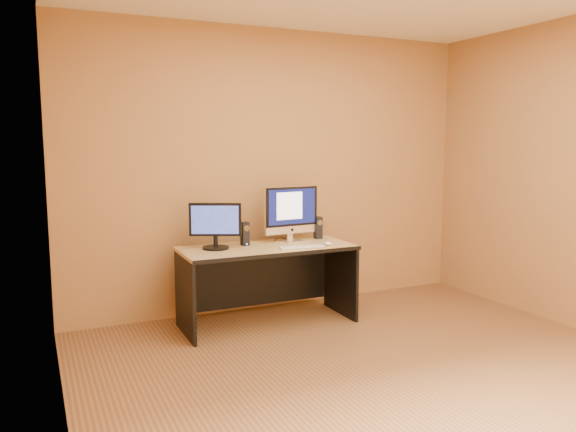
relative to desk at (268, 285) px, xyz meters
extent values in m
plane|color=brown|center=(0.30, -1.50, -0.34)|extent=(4.00, 4.00, 0.00)
cube|color=silver|center=(0.24, -0.20, 0.35)|extent=(0.41, 0.16, 0.02)
ellipsoid|color=white|center=(0.50, -0.16, 0.36)|extent=(0.05, 0.09, 0.03)
cylinder|color=black|center=(0.31, 0.24, 0.34)|extent=(0.08, 0.19, 0.01)
cylinder|color=black|center=(0.21, 0.28, 0.34)|extent=(0.10, 0.14, 0.01)
camera|label=1|loc=(-1.82, -4.35, 1.24)|focal=35.00mm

